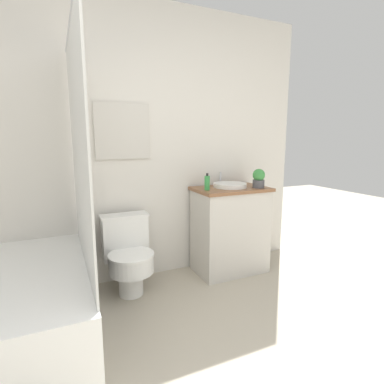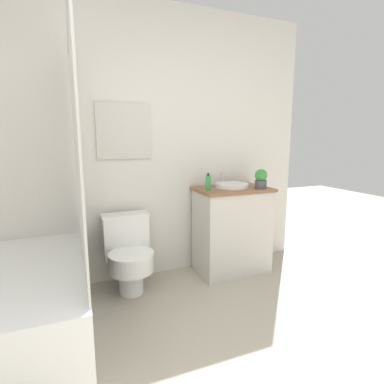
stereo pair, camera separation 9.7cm
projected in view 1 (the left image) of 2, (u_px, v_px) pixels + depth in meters
wall_back at (138, 145)px, 2.72m from camera, size 3.37×0.07×2.50m
shower_area at (40, 300)px, 1.90m from camera, size 0.64×1.37×1.98m
toilet at (128, 254)px, 2.56m from camera, size 0.41×0.50×0.66m
vanity at (230, 230)px, 2.96m from camera, size 0.71×0.46×0.85m
sink at (230, 185)px, 2.90m from camera, size 0.32×0.36×0.13m
soap_bottle at (207, 183)px, 2.73m from camera, size 0.05×0.05×0.16m
potted_plant at (259, 178)px, 2.86m from camera, size 0.12×0.12×0.18m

